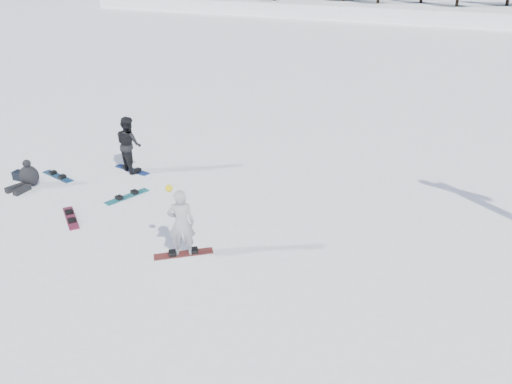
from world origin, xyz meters
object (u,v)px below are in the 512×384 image
(snowboarder_man, at_px, (129,144))
(snowboard_loose_c, at_px, (58,176))
(snowboarder_woman, at_px, (181,223))
(gear_bag, at_px, (20,176))
(seated_rider, at_px, (28,176))
(snowboard_loose_b, at_px, (71,218))
(snowboard_loose_a, at_px, (127,197))

(snowboarder_man, distance_m, snowboard_loose_c, 2.67)
(snowboarder_woman, bearing_deg, gear_bag, -43.32)
(gear_bag, bearing_deg, seated_rider, -20.31)
(seated_rider, xyz_separation_m, snowboard_loose_b, (2.85, -1.06, -0.34))
(snowboarder_man, relative_size, seated_rider, 1.76)
(seated_rider, distance_m, snowboard_loose_c, 1.06)
(snowboard_loose_b, bearing_deg, gear_bag, -162.85)
(snowboard_loose_c, relative_size, snowboard_loose_a, 1.00)
(snowboard_loose_b, bearing_deg, snowboard_loose_c, 179.56)
(snowboarder_woman, distance_m, snowboarder_man, 6.02)
(gear_bag, xyz_separation_m, snowboard_loose_a, (4.10, 0.52, -0.14))
(snowboarder_man, relative_size, gear_bag, 4.37)
(snowboarder_man, bearing_deg, snowboard_loose_c, 63.21)
(snowboard_loose_c, relative_size, snowboard_loose_b, 1.00)
(gear_bag, relative_size, snowboard_loose_b, 0.30)
(snowboarder_woman, xyz_separation_m, snowboarder_man, (-4.68, 3.78, 0.07))
(gear_bag, height_order, snowboard_loose_b, gear_bag)
(snowboarder_woman, distance_m, snowboard_loose_a, 4.09)
(snowboarder_woman, bearing_deg, snowboard_loose_b, -34.57)
(snowboard_loose_c, distance_m, snowboard_loose_b, 3.32)
(snowboarder_woman, distance_m, seated_rider, 6.98)
(snowboarder_man, xyz_separation_m, gear_bag, (-2.86, -2.30, -0.83))
(snowboard_loose_b, bearing_deg, snowboarder_woman, 35.15)
(snowboarder_man, distance_m, seated_rider, 3.41)
(snowboard_loose_c, bearing_deg, seated_rider, -91.49)
(seated_rider, height_order, gear_bag, seated_rider)
(snowboarder_woman, xyz_separation_m, gear_bag, (-7.55, 1.49, -0.77))
(seated_rider, xyz_separation_m, gear_bag, (-0.70, 0.26, -0.20))
(snowboarder_man, xyz_separation_m, snowboard_loose_c, (-1.93, -1.58, -0.97))
(gear_bag, distance_m, snowboard_loose_a, 4.14)
(snowboarder_woman, xyz_separation_m, seated_rider, (-6.85, 1.23, -0.56))
(snowboard_loose_b, bearing_deg, seated_rider, -162.87)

